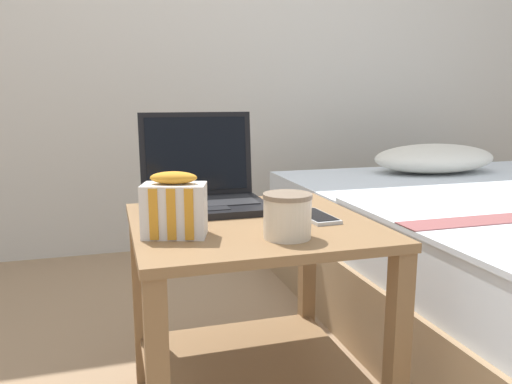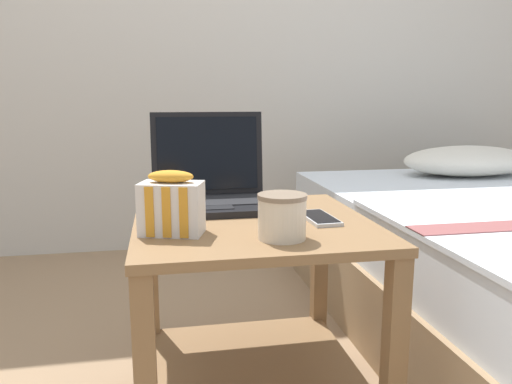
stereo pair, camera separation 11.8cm
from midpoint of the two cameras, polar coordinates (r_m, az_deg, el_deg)
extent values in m
cube|color=beige|center=(2.84, -11.48, 18.79)|extent=(8.00, 0.05, 2.50)
ellipsoid|color=silver|center=(2.57, 18.49, 3.66)|extent=(0.63, 0.36, 0.14)
cube|color=olive|center=(1.24, -3.30, -3.79)|extent=(0.58, 0.58, 0.02)
cube|color=olive|center=(1.39, -3.12, -19.76)|extent=(0.54, 0.54, 0.02)
cube|color=olive|center=(1.20, 12.96, -18.50)|extent=(0.04, 0.04, 0.52)
cube|color=olive|center=(1.55, -15.25, -11.77)|extent=(0.04, 0.04, 0.52)
cube|color=olive|center=(1.64, 3.75, -10.11)|extent=(0.04, 0.04, 0.52)
cube|color=black|center=(1.36, -8.17, -1.70)|extent=(0.33, 0.25, 0.02)
cube|color=#232326|center=(1.38, -8.30, -1.12)|extent=(0.28, 0.14, 0.00)
cube|color=#232326|center=(1.30, -7.74, -1.89)|extent=(0.09, 0.05, 0.00)
cube|color=black|center=(1.48, -9.09, 4.31)|extent=(0.33, 0.03, 0.24)
cube|color=black|center=(1.47, -9.07, 4.31)|extent=(0.29, 0.02, 0.21)
cube|color=red|center=(1.49, -6.89, 5.68)|extent=(0.04, 0.01, 0.04)
cube|color=blue|center=(1.49, -7.68, 5.84)|extent=(0.04, 0.01, 0.03)
cube|color=yellow|center=(1.49, -7.01, 5.34)|extent=(0.03, 0.01, 0.04)
cube|color=green|center=(1.47, -11.58, 3.61)|extent=(0.03, 0.00, 0.03)
cylinder|color=beige|center=(1.08, 0.47, -2.77)|extent=(0.10, 0.10, 0.10)
cylinder|color=#7F6B56|center=(1.07, 0.48, -0.48)|extent=(0.11, 0.11, 0.01)
cylinder|color=black|center=(1.07, 0.48, -0.95)|extent=(0.10, 0.10, 0.01)
torus|color=beige|center=(1.13, 1.07, -2.01)|extent=(0.05, 0.07, 0.08)
cube|color=silver|center=(1.11, -12.32, -2.09)|extent=(0.15, 0.12, 0.12)
cube|color=orange|center=(1.08, -14.74, -2.56)|extent=(0.02, 0.01, 0.11)
cube|color=orange|center=(1.07, -12.80, -2.58)|extent=(0.02, 0.01, 0.11)
cube|color=orange|center=(1.06, -10.84, -2.60)|extent=(0.02, 0.01, 0.11)
ellipsoid|color=orange|center=(1.10, -12.47, 1.58)|extent=(0.11, 0.08, 0.03)
cube|color=#B7BABC|center=(1.26, 4.21, -2.84)|extent=(0.08, 0.16, 0.01)
cube|color=black|center=(1.26, 4.22, -2.62)|extent=(0.07, 0.14, 0.00)
camera|label=1|loc=(0.06, -92.86, -0.54)|focal=35.00mm
camera|label=2|loc=(0.06, 87.14, 0.54)|focal=35.00mm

